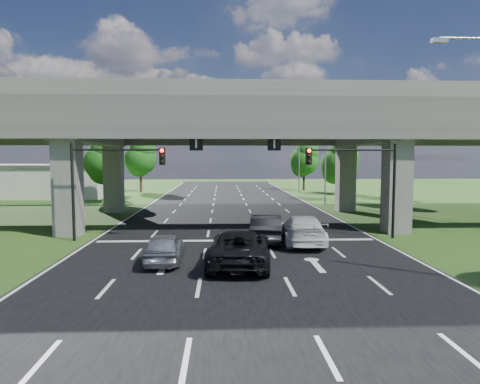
{
  "coord_description": "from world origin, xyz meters",
  "views": [
    {
      "loc": [
        -0.88,
        -22.48,
        5.1
      ],
      "look_at": [
        0.39,
        7.14,
        2.74
      ],
      "focal_mm": 32.0,
      "sensor_mm": 36.0,
      "label": 1
    }
  ],
  "objects": [
    {
      "name": "tree_left_mid",
      "position": [
        -16.95,
        34.0,
        4.17
      ],
      "size": [
        3.91,
        3.9,
        6.76
      ],
      "color": "black",
      "rests_on": "ground"
    },
    {
      "name": "road",
      "position": [
        0.0,
        10.0,
        0.01
      ],
      "size": [
        18.0,
        120.0,
        0.03
      ],
      "primitive_type": "cube",
      "color": "black",
      "rests_on": "ground"
    },
    {
      "name": "tree_right_mid",
      "position": [
        16.05,
        36.0,
        4.17
      ],
      "size": [
        3.91,
        3.9,
        6.76
      ],
      "color": "black",
      "rests_on": "ground"
    },
    {
      "name": "car_trailing",
      "position": [
        -0.05,
        -2.57,
        0.86
      ],
      "size": [
        3.27,
        6.22,
        1.67
      ],
      "primitive_type": "imported",
      "rotation": [
        0.0,
        0.0,
        3.06
      ],
      "color": "black",
      "rests_on": "road"
    },
    {
      "name": "tree_left_far",
      "position": [
        -12.95,
        42.0,
        5.14
      ],
      "size": [
        4.8,
        4.8,
        8.32
      ],
      "color": "black",
      "rests_on": "ground"
    },
    {
      "name": "car_dark",
      "position": [
        1.8,
        3.0,
        0.86
      ],
      "size": [
        2.37,
        5.25,
        1.67
      ],
      "primitive_type": "imported",
      "rotation": [
        0.0,
        0.0,
        3.02
      ],
      "color": "black",
      "rests_on": "road"
    },
    {
      "name": "ground",
      "position": [
        0.0,
        0.0,
        0.0
      ],
      "size": [
        160.0,
        160.0,
        0.0
      ],
      "primitive_type": "plane",
      "color": "#204A17",
      "rests_on": "ground"
    },
    {
      "name": "streetlight_beyond",
      "position": [
        10.1,
        40.0,
        5.85
      ],
      "size": [
        3.38,
        0.25,
        10.0
      ],
      "color": "gray",
      "rests_on": "ground"
    },
    {
      "name": "tree_right_far",
      "position": [
        12.05,
        44.0,
        4.82
      ],
      "size": [
        4.5,
        4.5,
        7.8
      ],
      "color": "black",
      "rests_on": "ground"
    },
    {
      "name": "car_silver",
      "position": [
        -3.65,
        -1.93,
        0.75
      ],
      "size": [
        1.78,
        4.27,
        1.45
      ],
      "primitive_type": "imported",
      "rotation": [
        0.0,
        0.0,
        3.16
      ],
      "color": "#A9ABB1",
      "rests_on": "road"
    },
    {
      "name": "car_white",
      "position": [
        3.88,
        2.35,
        0.87
      ],
      "size": [
        2.7,
        5.92,
        1.68
      ],
      "primitive_type": "imported",
      "rotation": [
        0.0,
        0.0,
        3.08
      ],
      "color": "silver",
      "rests_on": "road"
    },
    {
      "name": "overpass",
      "position": [
        0.0,
        12.0,
        7.92
      ],
      "size": [
        80.0,
        15.0,
        10.0
      ],
      "color": "#3B3836",
      "rests_on": "ground"
    },
    {
      "name": "signal_right",
      "position": [
        7.82,
        3.94,
        4.19
      ],
      "size": [
        5.76,
        0.54,
        6.0
      ],
      "color": "black",
      "rests_on": "ground"
    },
    {
      "name": "tree_left_near",
      "position": [
        -13.95,
        26.0,
        4.82
      ],
      "size": [
        4.5,
        4.5,
        7.8
      ],
      "color": "black",
      "rests_on": "ground"
    },
    {
      "name": "signal_left",
      "position": [
        -7.82,
        3.94,
        4.19
      ],
      "size": [
        5.76,
        0.54,
        6.0
      ],
      "color": "black",
      "rests_on": "ground"
    },
    {
      "name": "warehouse",
      "position": [
        -26.0,
        35.0,
        2.0
      ],
      "size": [
        20.0,
        10.0,
        4.0
      ],
      "primitive_type": "cube",
      "color": "#9E9E99",
      "rests_on": "ground"
    },
    {
      "name": "streetlight_far",
      "position": [
        10.1,
        24.0,
        5.85
      ],
      "size": [
        3.38,
        0.25,
        10.0
      ],
      "color": "gray",
      "rests_on": "ground"
    },
    {
      "name": "tree_right_near",
      "position": [
        13.05,
        28.0,
        4.5
      ],
      "size": [
        4.2,
        4.2,
        7.28
      ],
      "color": "black",
      "rests_on": "ground"
    }
  ]
}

